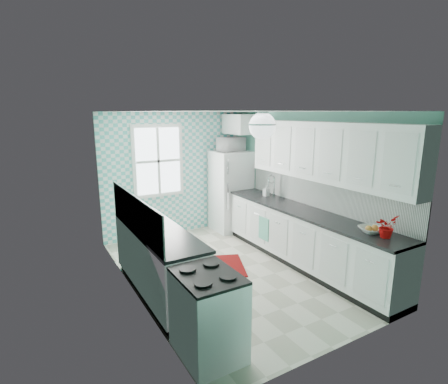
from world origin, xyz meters
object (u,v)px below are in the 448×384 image
stove (208,313)px  potted_plant (386,226)px  sink (266,198)px  microwave (231,144)px  fridge (231,191)px  ceiling_light (262,126)px  fruit_bowl (371,230)px

stove → potted_plant: 2.49m
sink → potted_plant: 2.51m
potted_plant → microwave: bearing=91.4°
fridge → sink: 1.13m
stove → potted_plant: bearing=-3.0°
sink → microwave: microwave is taller
ceiling_light → stove: 2.34m
potted_plant → fruit_bowl: bearing=90.0°
stove → sink: size_ratio=1.68×
ceiling_light → fruit_bowl: bearing=-34.9°
stove → sink: sink is taller
stove → potted_plant: potted_plant is taller
fruit_bowl → potted_plant: potted_plant is taller
sink → fruit_bowl: sink is taller
fridge → potted_plant: fridge is taller
stove → fruit_bowl: 2.45m
sink → fruit_bowl: size_ratio=1.74×
stove → sink: bearing=46.4°
fruit_bowl → potted_plant: (0.00, -0.21, 0.11)m
sink → potted_plant: sink is taller
ceiling_light → fridge: bearing=66.7°
ceiling_light → potted_plant: bearing=-41.0°
ceiling_light → potted_plant: 2.01m
microwave → ceiling_light: bearing=63.9°
fruit_bowl → microwave: microwave is taller
fridge → microwave: (0.00, 0.00, 0.99)m
ceiling_light → fridge: (1.11, 2.58, -1.47)m
fridge → sink: size_ratio=3.19×
fruit_bowl → potted_plant: bearing=-90.0°
stove → microwave: 4.29m
fridge → ceiling_light: bearing=-113.6°
fridge → stove: (-2.31, -3.35, -0.38)m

